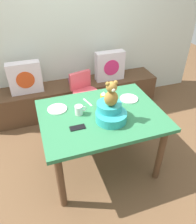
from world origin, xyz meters
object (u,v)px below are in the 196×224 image
(ketchup_bottle, at_px, (104,100))
(dinner_plate_near, at_px, (57,109))
(coffee_mug, at_px, (79,110))
(infant_seat_teal, at_px, (110,113))
(teddy_bear, at_px, (111,94))
(dinner_plate_far, at_px, (129,99))
(highchair, at_px, (85,94))
(pillow_floral_right, at_px, (110,66))
(cell_phone, at_px, (77,128))
(dining_table, at_px, (101,122))
(pillow_floral_left, at_px, (25,78))
(book_stack, at_px, (76,81))

(ketchup_bottle, distance_m, dinner_plate_near, 0.49)
(coffee_mug, bearing_deg, infant_seat_teal, -34.06)
(coffee_mug, bearing_deg, teddy_bear, -34.14)
(dinner_plate_far, bearing_deg, highchair, 118.02)
(dinner_plate_near, bearing_deg, pillow_floral_right, 45.47)
(ketchup_bottle, bearing_deg, highchair, 91.30)
(dinner_plate_far, height_order, cell_phone, dinner_plate_far)
(teddy_bear, distance_m, ketchup_bottle, 0.29)
(dining_table, height_order, dinner_plate_near, dinner_plate_near)
(ketchup_bottle, bearing_deg, pillow_floral_left, 124.12)
(cell_phone, bearing_deg, ketchup_bottle, -53.91)
(book_stack, height_order, highchair, highchair)
(pillow_floral_right, distance_m, ketchup_bottle, 1.21)
(coffee_mug, relative_size, dinner_plate_far, 0.60)
(dinner_plate_far, bearing_deg, cell_phone, -155.63)
(dining_table, distance_m, dinner_plate_far, 0.43)
(teddy_bear, height_order, ketchup_bottle, teddy_bear)
(book_stack, distance_m, cell_phone, 1.42)
(pillow_floral_left, bearing_deg, dinner_plate_near, -74.54)
(coffee_mug, bearing_deg, dinner_plate_near, 142.49)
(coffee_mug, bearing_deg, cell_phone, -109.32)
(highchair, xyz_separation_m, dinner_plate_far, (0.33, -0.63, 0.22))
(pillow_floral_left, distance_m, dinner_plate_far, 1.49)
(coffee_mug, distance_m, dinner_plate_near, 0.25)
(pillow_floral_right, xyz_separation_m, dinner_plate_far, (-0.18, -1.04, 0.07))
(ketchup_bottle, bearing_deg, teddy_bear, -92.72)
(dinner_plate_far, bearing_deg, teddy_bear, -140.38)
(pillow_floral_right, bearing_deg, dinner_plate_near, -134.53)
(highchair, bearing_deg, dining_table, -93.47)
(pillow_floral_left, distance_m, highchair, 0.85)
(pillow_floral_left, distance_m, cell_phone, 1.40)
(dining_table, distance_m, infant_seat_teal, 0.22)
(dining_table, relative_size, coffee_mug, 10.20)
(highchair, bearing_deg, cell_phone, -109.63)
(pillow_floral_left, distance_m, pillow_floral_right, 1.24)
(book_stack, relative_size, coffee_mug, 1.67)
(dining_table, distance_m, teddy_bear, 0.40)
(dining_table, relative_size, dinner_plate_far, 6.12)
(dining_table, bearing_deg, coffee_mug, 163.55)
(dinner_plate_far, bearing_deg, coffee_mug, -171.01)
(book_stack, distance_m, coffee_mug, 1.21)
(highchair, bearing_deg, dinner_plate_near, -128.53)
(highchair, distance_m, coffee_mug, 0.81)
(dinner_plate_near, bearing_deg, dinner_plate_far, -4.11)
(book_stack, height_order, coffee_mug, coffee_mug)
(dinner_plate_far, bearing_deg, infant_seat_teal, -140.44)
(dinner_plate_near, bearing_deg, infant_seat_teal, -35.57)
(pillow_floral_left, relative_size, ketchup_bottle, 2.38)
(teddy_bear, xyz_separation_m, dinner_plate_near, (-0.46, 0.33, -0.27))
(pillow_floral_right, xyz_separation_m, highchair, (-0.52, -0.42, -0.16))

